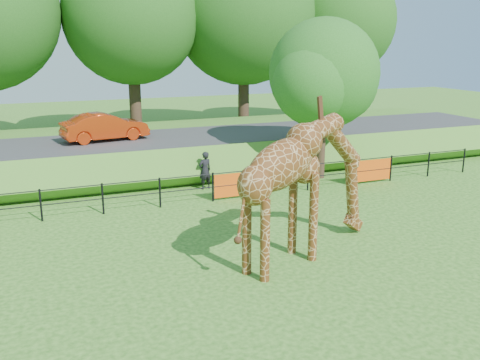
{
  "coord_description": "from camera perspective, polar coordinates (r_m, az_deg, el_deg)",
  "views": [
    {
      "loc": [
        -4.22,
        -10.03,
        5.82
      ],
      "look_at": [
        1.24,
        3.46,
        2.0
      ],
      "focal_mm": 40.0,
      "sensor_mm": 36.0,
      "label": 1
    }
  ],
  "objects": [
    {
      "name": "embankment",
      "position": [
        26.39,
        -12.43,
        3.06
      ],
      "size": [
        40.0,
        9.0,
        1.3
      ],
      "primitive_type": "cube",
      "color": "#245515",
      "rests_on": "ground"
    },
    {
      "name": "ground",
      "position": [
        12.34,
        0.69,
        -13.44
      ],
      "size": [
        90.0,
        90.0,
        0.0
      ],
      "primitive_type": "plane",
      "color": "#245515",
      "rests_on": "ground"
    },
    {
      "name": "tree_east",
      "position": [
        22.99,
        9.1,
        10.69
      ],
      "size": [
        5.4,
        4.71,
        6.76
      ],
      "color": "#332117",
      "rests_on": "ground"
    },
    {
      "name": "giraffe",
      "position": [
        14.59,
        7.21,
        -0.81
      ],
      "size": [
        5.39,
        3.08,
        3.89
      ],
      "primitive_type": null,
      "rotation": [
        0.0,
        0.0,
        0.41
      ],
      "color": "#582E12",
      "rests_on": "ground"
    },
    {
      "name": "bg_tree_line",
      "position": [
        32.64,
        -11.75,
        16.83
      ],
      "size": [
        37.3,
        8.8,
        11.82
      ],
      "color": "#332117",
      "rests_on": "ground"
    },
    {
      "name": "car_red",
      "position": [
        24.85,
        -14.21,
        5.53
      ],
      "size": [
        3.97,
        1.97,
        1.25
      ],
      "primitive_type": "imported",
      "rotation": [
        0.0,
        0.0,
        1.75
      ],
      "color": "red",
      "rests_on": "road"
    },
    {
      "name": "perimeter_fence",
      "position": [
        19.25,
        -8.54,
        -1.34
      ],
      "size": [
        28.07,
        0.1,
        1.1
      ],
      "primitive_type": null,
      "color": "black",
      "rests_on": "ground"
    },
    {
      "name": "visitor",
      "position": [
        21.43,
        -3.75,
        1.03
      ],
      "size": [
        0.63,
        0.49,
        1.53
      ],
      "primitive_type": "imported",
      "rotation": [
        0.0,
        0.0,
        3.39
      ],
      "color": "black",
      "rests_on": "ground"
    },
    {
      "name": "road",
      "position": [
        24.8,
        -11.92,
        4.03
      ],
      "size": [
        40.0,
        5.0,
        0.12
      ],
      "primitive_type": "cube",
      "color": "#323235",
      "rests_on": "embankment"
    }
  ]
}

